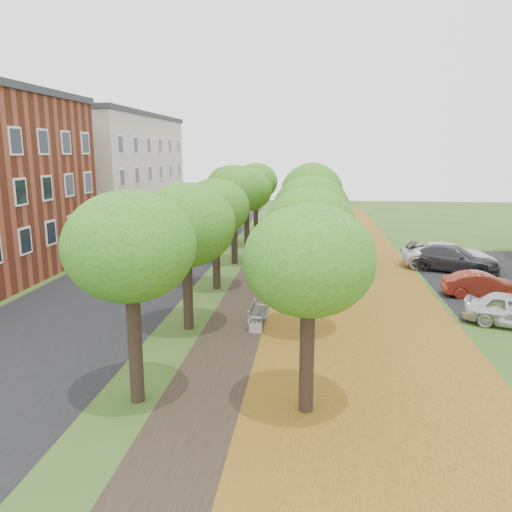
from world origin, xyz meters
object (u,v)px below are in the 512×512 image
(car_red, at_px, (482,285))
(car_white, at_px, (449,256))
(bench, at_px, (257,315))
(car_grey, at_px, (452,259))

(car_red, height_order, car_white, car_white)
(bench, bearing_deg, car_red, -61.12)
(car_red, bearing_deg, car_white, 3.63)
(car_grey, xyz_separation_m, car_white, (0.00, 0.82, 0.01))
(bench, relative_size, car_grey, 0.36)
(car_grey, distance_m, car_white, 0.82)
(car_white, bearing_deg, bench, 145.24)
(car_red, height_order, car_grey, car_grey)
(bench, relative_size, car_red, 0.50)
(car_white, bearing_deg, car_red, -172.60)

